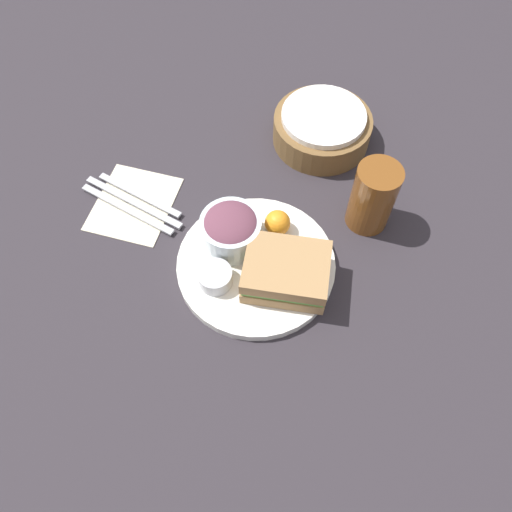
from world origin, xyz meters
TOP-DOWN VIEW (x-y plane):
  - ground_plane at (0.00, 0.00)m, footprint 4.00×4.00m
  - plate at (0.00, 0.00)m, footprint 0.26×0.26m
  - sandwich at (0.05, -0.02)m, footprint 0.14×0.12m
  - salad_bowl at (-0.05, 0.03)m, footprint 0.10×0.10m
  - dressing_cup at (-0.05, -0.05)m, footprint 0.06×0.06m
  - orange_wedge at (0.02, 0.07)m, footprint 0.04×0.04m
  - drink_glass at (0.16, 0.15)m, footprint 0.07×0.07m
  - bread_basket at (0.04, 0.31)m, footprint 0.19×0.19m
  - napkin at (-0.25, 0.07)m, footprint 0.13×0.15m
  - fork at (-0.25, 0.05)m, footprint 0.19×0.06m
  - knife at (-0.25, 0.07)m, footprint 0.20×0.07m
  - spoon at (-0.24, 0.08)m, footprint 0.17×0.06m

SIDE VIEW (x-z plane):
  - ground_plane at x=0.00m, z-range 0.00..0.00m
  - napkin at x=-0.25m, z-range 0.00..0.00m
  - fork at x=-0.25m, z-range 0.00..0.01m
  - knife at x=-0.25m, z-range 0.00..0.01m
  - spoon at x=-0.24m, z-range 0.00..0.01m
  - plate at x=0.00m, z-range 0.00..0.02m
  - dressing_cup at x=-0.05m, z-range 0.02..0.05m
  - bread_basket at x=0.04m, z-range 0.00..0.07m
  - orange_wedge at x=0.02m, z-range 0.02..0.06m
  - sandwich at x=0.05m, z-range 0.02..0.07m
  - salad_bowl at x=-0.05m, z-range 0.02..0.09m
  - drink_glass at x=0.16m, z-range 0.00..0.13m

